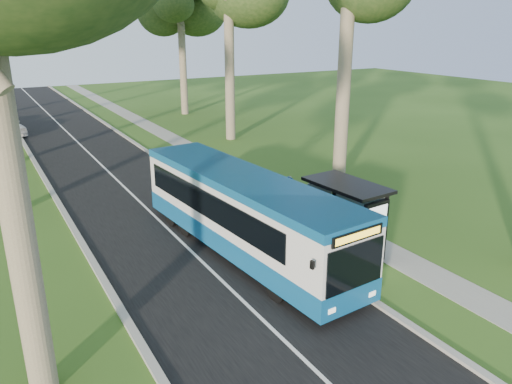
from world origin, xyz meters
TOP-DOWN VIEW (x-y plane):
  - ground at (0.00, 0.00)m, footprint 120.00×120.00m
  - road at (-3.50, 10.00)m, footprint 7.00×100.00m
  - kerb_east at (0.00, 10.00)m, footprint 0.25×100.00m
  - kerb_west at (-7.00, 10.00)m, footprint 0.25×100.00m
  - centre_line at (-3.50, 10.00)m, footprint 0.12×100.00m
  - footpath at (3.00, 10.00)m, footprint 1.50×100.00m
  - bus at (-1.76, 0.20)m, footprint 3.35×11.68m
  - bus_stop_sign at (0.59, 0.65)m, footprint 0.08×0.36m
  - bus_shelter at (1.70, -2.12)m, footprint 1.98×3.33m
  - litter_bin at (1.21, 6.87)m, footprint 0.58×0.58m
  - car_white at (-7.85, 27.83)m, footprint 3.15×5.13m

SIDE VIEW (x-z plane):
  - ground at x=0.00m, z-range 0.00..0.00m
  - road at x=-3.50m, z-range 0.00..0.02m
  - footpath at x=3.00m, z-range 0.00..0.02m
  - centre_line at x=-3.50m, z-range 0.02..0.02m
  - kerb_east at x=0.00m, z-range 0.00..0.12m
  - kerb_west at x=-7.00m, z-range 0.00..0.12m
  - litter_bin at x=1.21m, z-range 0.01..1.02m
  - car_white at x=-7.85m, z-range 0.00..1.63m
  - bus at x=-1.76m, z-range 0.05..3.11m
  - bus_stop_sign at x=0.59m, z-range 0.31..2.86m
  - bus_shelter at x=1.70m, z-range 0.57..3.32m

